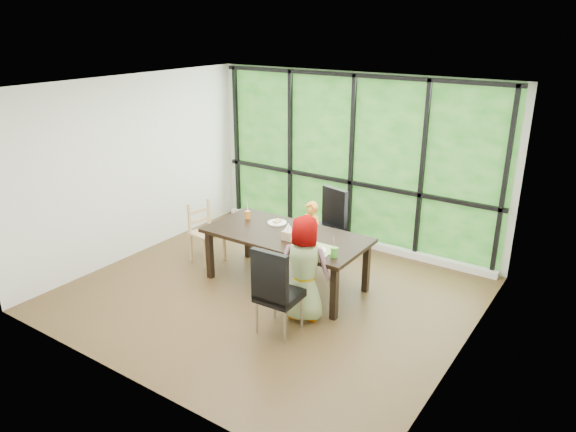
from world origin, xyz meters
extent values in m
plane|color=black|center=(0.00, 0.00, 0.00)|extent=(5.00, 5.00, 0.00)
plane|color=silver|center=(0.00, 2.25, 1.35)|extent=(5.00, 0.00, 5.00)
cube|color=#195116|center=(0.00, 2.23, 1.35)|extent=(4.80, 0.02, 2.65)
cube|color=silver|center=(0.00, 2.15, 0.05)|extent=(4.80, 0.12, 0.10)
cube|color=black|center=(0.02, 0.35, 0.38)|extent=(2.19, 1.07, 0.75)
cube|color=black|center=(0.03, 1.36, 0.54)|extent=(0.56, 0.56, 1.08)
cube|color=black|center=(0.62, -0.66, 0.54)|extent=(0.48, 0.48, 1.08)
cube|color=tan|center=(-1.38, 0.33, 0.45)|extent=(0.47, 0.48, 0.90)
imported|color=orange|center=(0.02, 0.99, 0.51)|extent=(0.41, 0.32, 1.01)
imported|color=slate|center=(0.67, -0.24, 0.66)|extent=(0.74, 0.59, 1.31)
cube|color=tan|center=(0.59, 0.15, 0.75)|extent=(0.49, 0.36, 0.01)
cylinder|color=white|center=(-0.30, 0.60, 0.76)|extent=(0.27, 0.27, 0.02)
cylinder|color=white|center=(0.65, 0.10, 0.76)|extent=(0.25, 0.25, 0.02)
cylinder|color=orange|center=(-0.75, 0.51, 0.81)|extent=(0.07, 0.07, 0.12)
cylinder|color=green|center=(0.92, 0.05, 0.81)|extent=(0.08, 0.08, 0.13)
cube|color=tan|center=(0.16, 0.20, 0.81)|extent=(0.14, 0.14, 0.12)
cylinder|color=white|center=(-0.75, 0.51, 0.91)|extent=(0.01, 0.04, 0.20)
cylinder|color=pink|center=(0.92, 0.05, 0.92)|extent=(0.01, 0.04, 0.20)
cone|color=white|center=(0.16, 0.20, 0.92)|extent=(0.12, 0.12, 0.11)
camera|label=1|loc=(3.75, -5.11, 3.45)|focal=33.49mm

